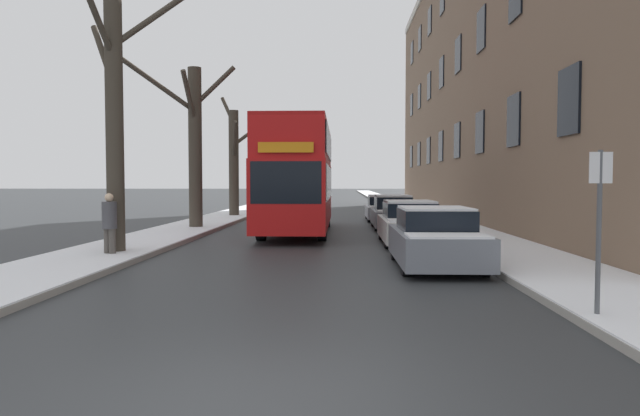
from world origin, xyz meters
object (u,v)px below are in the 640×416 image
object	(u,v)px
parked_car_0	(436,239)
street_sign_post	(599,225)
bare_tree_left_1	(194,142)
pedestrian_left_sidewalk	(110,223)
parked_car_3	(384,209)
parked_car_2	(393,213)
parked_car_1	(410,224)
bare_tree_left_0	(115,118)
bare_tree_left_2	(234,160)
double_decker_bus	(298,173)

from	to	relation	value
parked_car_0	street_sign_post	size ratio (longest dim) A/B	1.68
bare_tree_left_1	pedestrian_left_sidewalk	size ratio (longest dim) A/B	3.96
parked_car_3	parked_car_2	bearing A→B (deg)	-90.00
bare_tree_left_1	street_sign_post	xyz separation A→B (m)	(9.75, -15.37, -2.26)
parked_car_1	street_sign_post	world-z (taller)	street_sign_post
bare_tree_left_1	parked_car_1	bearing A→B (deg)	-30.16
parked_car_0	parked_car_2	size ratio (longest dim) A/B	1.00
bare_tree_left_0	bare_tree_left_1	world-z (taller)	bare_tree_left_0
bare_tree_left_2	street_sign_post	world-z (taller)	bare_tree_left_2
bare_tree_left_1	parked_car_3	world-z (taller)	bare_tree_left_1
bare_tree_left_2	parked_car_0	world-z (taller)	bare_tree_left_2
parked_car_3	pedestrian_left_sidewalk	xyz separation A→B (m)	(-8.30, -15.17, 0.33)
bare_tree_left_0	parked_car_3	xyz separation A→B (m)	(8.33, 14.61, -3.13)
parked_car_0	bare_tree_left_0	bearing A→B (deg)	168.74
bare_tree_left_1	parked_car_0	world-z (taller)	bare_tree_left_1
parked_car_0	street_sign_post	world-z (taller)	street_sign_post
bare_tree_left_1	parked_car_0	bearing A→B (deg)	-50.03
bare_tree_left_0	pedestrian_left_sidewalk	distance (m)	2.86
parked_car_1	street_sign_post	distance (m)	10.63
bare_tree_left_1	parked_car_1	xyz separation A→B (m)	(8.36, -4.86, -3.03)
parked_car_1	bare_tree_left_2	bearing A→B (deg)	121.98
double_decker_bus	parked_car_3	distance (m)	8.40
parked_car_3	street_sign_post	size ratio (longest dim) A/B	1.67
parked_car_0	parked_car_1	world-z (taller)	parked_car_0
street_sign_post	parked_car_2	bearing A→B (deg)	94.83
parked_car_1	double_decker_bus	bearing A→B (deg)	135.04
double_decker_bus	street_sign_post	xyz separation A→B (m)	(5.35, -14.45, -0.96)
pedestrian_left_sidewalk	parked_car_1	bearing A→B (deg)	-129.84
parked_car_3	parked_car_0	bearing A→B (deg)	-90.00
bare_tree_left_0	double_decker_bus	world-z (taller)	bare_tree_left_0
bare_tree_left_2	double_decker_bus	xyz separation A→B (m)	(4.30, -9.27, -0.84)
bare_tree_left_2	parked_car_2	size ratio (longest dim) A/B	1.65
street_sign_post	parked_car_3	bearing A→B (deg)	93.68
parked_car_3	pedestrian_left_sidewalk	size ratio (longest dim) A/B	2.38
parked_car_2	parked_car_1	bearing A→B (deg)	-90.00
double_decker_bus	pedestrian_left_sidewalk	size ratio (longest dim) A/B	5.87
bare_tree_left_2	parked_car_3	bearing A→B (deg)	-14.08
bare_tree_left_2	parked_car_2	bearing A→B (deg)	-41.15
bare_tree_left_1	street_sign_post	distance (m)	18.34
parked_car_2	parked_car_3	bearing A→B (deg)	90.00
parked_car_0	pedestrian_left_sidewalk	size ratio (longest dim) A/B	2.40
parked_car_1	parked_car_2	xyz separation A→B (m)	(0.00, 6.00, 0.01)
bare_tree_left_1	street_sign_post	bearing A→B (deg)	-57.59
pedestrian_left_sidewalk	parked_car_2	bearing A→B (deg)	-105.30
parked_car_2	parked_car_3	size ratio (longest dim) A/B	1.00
parked_car_0	parked_car_2	distance (m)	11.12
bare_tree_left_2	parked_car_3	distance (m)	8.90
parked_car_0	parked_car_1	size ratio (longest dim) A/B	0.94
bare_tree_left_1	parked_car_3	size ratio (longest dim) A/B	1.66
pedestrian_left_sidewalk	bare_tree_left_0	bearing A→B (deg)	-62.68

